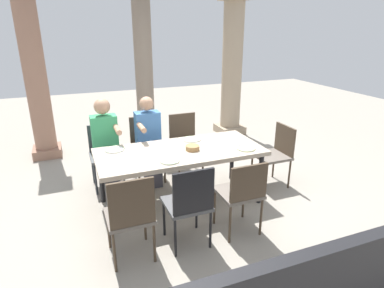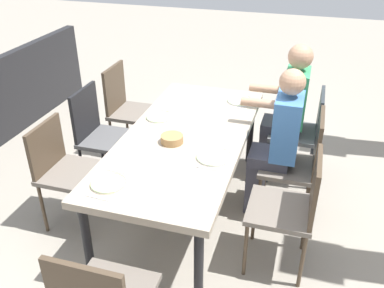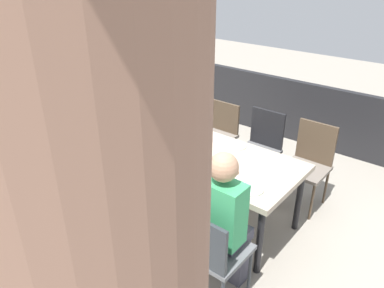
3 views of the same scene
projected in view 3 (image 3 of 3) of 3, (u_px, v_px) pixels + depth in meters
The scene contains 25 objects.
ground_plane at pixel (199, 210), 4.05m from camera, with size 16.00×16.00×0.00m, color gray.
dining_table at pixel (200, 156), 3.75m from camera, with size 2.05×0.92×0.73m.
chair_west_north at pixel (212, 250), 2.76m from camera, with size 0.44×0.44×0.87m.
chair_west_south at pixel (309, 160), 3.97m from camera, with size 0.44×0.44×0.92m.
chair_mid_north at pixel (154, 218), 3.08m from camera, with size 0.44×0.44×0.93m.
chair_mid_south at pixel (261, 145), 4.31m from camera, with size 0.44×0.44×0.91m.
chair_east_north at pixel (108, 191), 3.43m from camera, with size 0.44×0.44×0.91m.
chair_east_south at pixel (218, 132), 4.65m from camera, with size 0.44×0.44×0.87m.
chair_head_east at pixel (109, 133), 4.65m from camera, with size 0.44×0.44×0.87m.
diner_woman_green at pixel (170, 193), 3.15m from camera, with size 0.35×0.49×1.27m.
diner_man_white at pixel (226, 220), 2.80m from camera, with size 0.35×0.50×1.29m.
patio_railing at pixel (297, 111), 5.45m from camera, with size 4.45×0.10×0.90m, color black.
plate_0 at pixel (249, 189), 3.09m from camera, with size 0.24×0.24×0.02m.
fork_0 at pixel (265, 196), 3.01m from camera, with size 0.02×0.17×0.01m, color silver.
spoon_0 at pixel (234, 183), 3.18m from camera, with size 0.02×0.17×0.01m, color silver.
plate_1 at pixel (235, 146), 3.80m from camera, with size 0.23×0.23×0.02m.
fork_1 at pixel (248, 151), 3.72m from camera, with size 0.02×0.17×0.01m, color silver.
spoon_1 at pixel (223, 142), 3.89m from camera, with size 0.02×0.17×0.01m, color silver.
plate_2 at pixel (160, 153), 3.67m from camera, with size 0.25×0.25×0.02m.
fork_2 at pixel (171, 158), 3.59m from camera, with size 0.02×0.17×0.01m, color silver.
spoon_2 at pixel (149, 149), 3.76m from camera, with size 0.02×0.17×0.01m, color silver.
plate_3 at pixel (162, 122), 4.35m from camera, with size 0.23×0.23×0.02m.
fork_3 at pixel (172, 126), 4.27m from camera, with size 0.02×0.17×0.01m, color silver.
spoon_3 at pixel (153, 120), 4.44m from camera, with size 0.02×0.17×0.01m, color silver.
bread_basket at pixel (193, 142), 3.83m from camera, with size 0.17×0.17×0.06m, color #9E7547.
Camera 3 is at (-2.03, 2.60, 2.46)m, focal length 34.61 mm.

